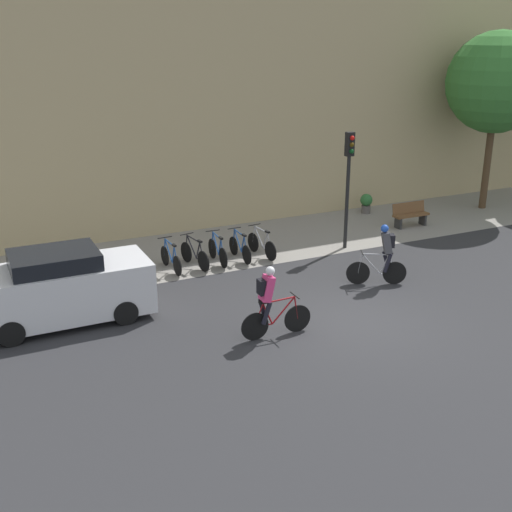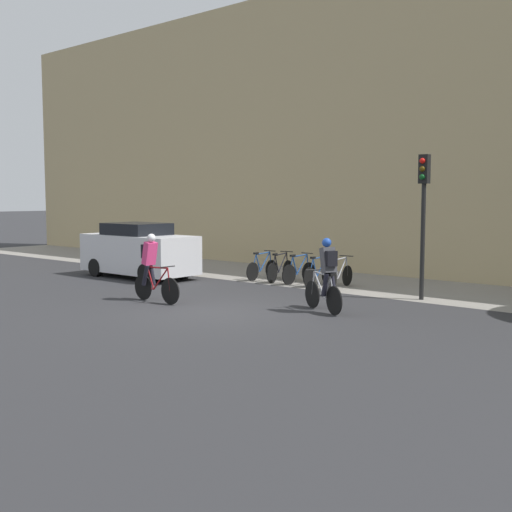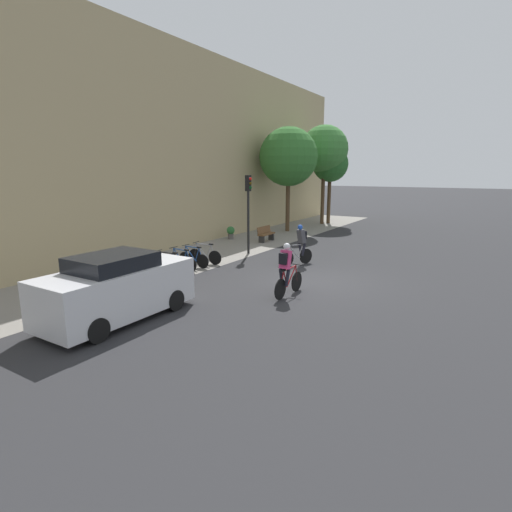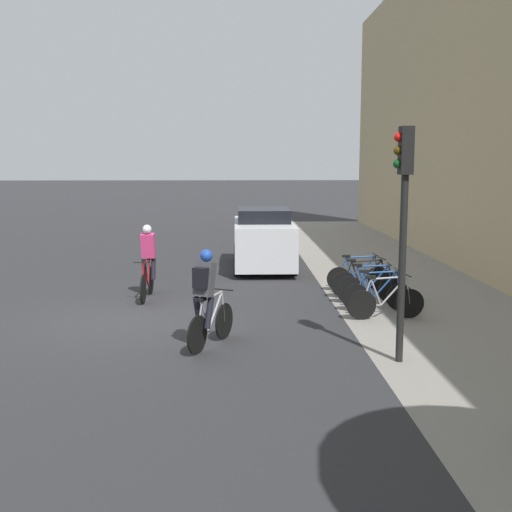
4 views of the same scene
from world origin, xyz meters
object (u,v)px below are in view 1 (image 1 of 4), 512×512
at_px(parked_bike_0, 171,259).
at_px(parked_car, 61,288).
at_px(cyclist_grey, 384,253).
at_px(potted_plant, 366,202).
at_px(parked_bike_3, 240,248).
at_px(traffic_light_pole, 349,169).
at_px(cyclist_pink, 270,300).
at_px(parked_bike_2, 218,251).
at_px(bench, 410,214).
at_px(parked_bike_1, 195,255).
at_px(parked_bike_4, 262,245).

bearing_deg(parked_bike_0, parked_car, -147.25).
relative_size(cyclist_grey, potted_plant, 2.28).
bearing_deg(parked_bike_3, traffic_light_pole, -7.07).
distance_m(cyclist_pink, traffic_light_pole, 7.36).
xyz_separation_m(parked_bike_2, bench, (7.95, 0.62, 0.07)).
bearing_deg(parked_bike_1, parked_bike_0, -179.97).
relative_size(parked_bike_0, bench, 1.16).
bearing_deg(parked_bike_2, parked_bike_3, -0.05).
bearing_deg(parked_bike_4, parked_bike_1, 180.00).
height_order(cyclist_grey, parked_bike_4, cyclist_grey).
height_order(cyclist_pink, parked_bike_4, cyclist_pink).
xyz_separation_m(parked_bike_0, potted_plant, (9.06, 2.84, 0.05)).
height_order(cyclist_pink, bench, cyclist_pink).
relative_size(parked_bike_1, parked_bike_2, 1.03).
relative_size(cyclist_grey, traffic_light_pole, 0.46).
bearing_deg(parked_bike_4, parked_car, -160.90).
bearing_deg(cyclist_grey, parked_bike_4, 119.01).
height_order(parked_bike_1, bench, parked_bike_1).
bearing_deg(parked_bike_4, cyclist_grey, -60.99).
bearing_deg(cyclist_pink, parked_bike_1, 88.95).
relative_size(parked_bike_2, parked_car, 0.38).
distance_m(cyclist_grey, bench, 6.15).
height_order(parked_bike_4, bench, parked_bike_4).
xyz_separation_m(parked_bike_2, potted_plant, (7.54, 2.84, 0.05)).
bearing_deg(cyclist_grey, parked_car, 170.94).
distance_m(cyclist_grey, parked_bike_4, 4.23).
distance_m(parked_bike_3, potted_plant, 7.34).
distance_m(parked_bike_4, parked_car, 7.02).
bearing_deg(parked_bike_2, parked_car, -155.75).
distance_m(parked_bike_2, parked_bike_4, 1.53).
bearing_deg(bench, cyclist_pink, -146.12).
height_order(parked_bike_2, parked_bike_3, parked_bike_2).
height_order(parked_bike_0, traffic_light_pole, traffic_light_pole).
height_order(cyclist_pink, parked_bike_1, cyclist_pink).
bearing_deg(parked_bike_2, traffic_light_pole, -5.87).
bearing_deg(parked_bike_2, parked_bike_0, -179.96).
height_order(cyclist_pink, cyclist_grey, cyclist_pink).
xyz_separation_m(cyclist_grey, bench, (4.38, 4.29, -0.49)).
bearing_deg(parked_bike_0, parked_bike_2, 0.04).
height_order(parked_bike_1, parked_car, parked_car).
relative_size(cyclist_grey, parked_bike_4, 1.06).
distance_m(parked_bike_3, traffic_light_pole, 4.33).
distance_m(cyclist_grey, traffic_light_pole, 3.74).
xyz_separation_m(parked_bike_2, parked_bike_3, (0.76, -0.00, -0.01)).
xyz_separation_m(parked_bike_4, traffic_light_pole, (2.89, -0.45, 2.27)).
distance_m(parked_bike_3, parked_car, 6.30).
bearing_deg(potted_plant, parked_bike_0, -162.61).
bearing_deg(parked_bike_1, parked_bike_3, 0.00).
height_order(bench, parked_car, parked_car).
xyz_separation_m(parked_bike_1, parked_bike_2, (0.76, 0.00, -0.00)).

